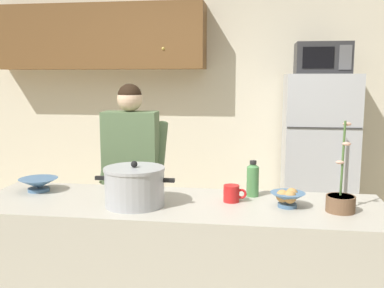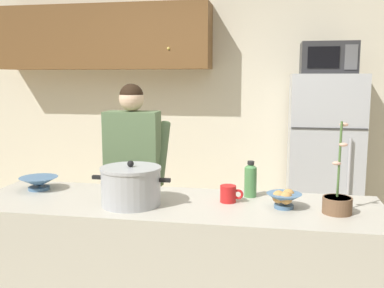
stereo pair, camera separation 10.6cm
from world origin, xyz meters
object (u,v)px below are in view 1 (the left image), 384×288
Objects in this scene: cooking_pot at (135,186)px; coffee_mug at (232,193)px; bread_bowl at (288,198)px; microwave at (322,58)px; potted_orchid at (341,200)px; person_near_pot at (131,165)px; refrigerator at (317,162)px; empty_bowl at (39,184)px; bottle_near_edge at (253,179)px.

cooking_pot reaches higher than coffee_mug.
bread_bowl is (0.30, -0.06, 0.00)m from coffee_mug.
coffee_mug is 0.70× the size of bread_bowl.
potted_orchid is at bearing -94.13° from microwave.
person_near_pot is (-1.50, -1.06, -0.82)m from microwave.
person_near_pot reaches higher than cooking_pot.
refrigerator reaches higher than empty_bowl.
microwave is at bearing 68.20° from coffee_mug.
microwave is at bearing 57.32° from cooking_pot.
person_near_pot is at bearing 144.79° from bread_bowl.
empty_bowl is at bearing -138.07° from microwave.
person_near_pot is 6.65× the size of empty_bowl.
empty_bowl is at bearing -176.67° from bottle_near_edge.
cooking_pot is (-1.23, -1.94, 0.20)m from refrigerator.
empty_bowl is (-1.50, 0.12, -0.01)m from bread_bowl.
coffee_mug is (0.52, 0.15, -0.06)m from cooking_pot.
cooking_pot is 0.83m from bread_bowl.
bottle_near_edge is at bearing 152.14° from potted_orchid.
person_near_pot reaches higher than bottle_near_edge.
microwave is at bearing 77.59° from bread_bowl.
microwave reaches higher than empty_bowl.
refrigerator is 3.44× the size of potted_orchid.
potted_orchid is at bearing 2.29° from cooking_pot.
coffee_mug is (-0.71, -1.79, 0.14)m from refrigerator.
refrigerator is 7.71× the size of bottle_near_edge.
bread_bowl is at bearing -46.39° from bottle_near_edge.
bottle_near_edge is at bearing 133.61° from bread_bowl.
bread_bowl is at bearing 5.96° from cooking_pot.
microwave is 3.66× the size of coffee_mug.
potted_orchid is at bearing -27.86° from bottle_near_edge.
person_near_pot reaches higher than coffee_mug.
microwave is 1.08× the size of cooking_pot.
refrigerator is at bearing 35.82° from person_near_pot.
refrigerator is 12.57× the size of coffee_mug.
microwave is 2.07m from coffee_mug.
cooking_pot is 2.08× the size of bottle_near_edge.
empty_bowl is at bearing -137.71° from refrigerator.
person_near_pot reaches higher than empty_bowl.
refrigerator reaches higher than bread_bowl.
refrigerator reaches higher than bottle_near_edge.
person_near_pot is 1.34m from bread_bowl.
potted_orchid is (1.09, 0.04, -0.04)m from cooking_pot.
bottle_near_edge is (0.11, 0.14, 0.06)m from coffee_mug.
person_near_pot is 8.34× the size of bread_bowl.
potted_orchid reaches higher than bottle_near_edge.
refrigerator is 1.90m from bread_bowl.
bread_bowl is 0.27m from potted_orchid.
cooking_pot is at bearing -155.83° from bottle_near_edge.
person_near_pot is 0.90m from cooking_pot.
empty_bowl is at bearing 175.29° from bread_bowl.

